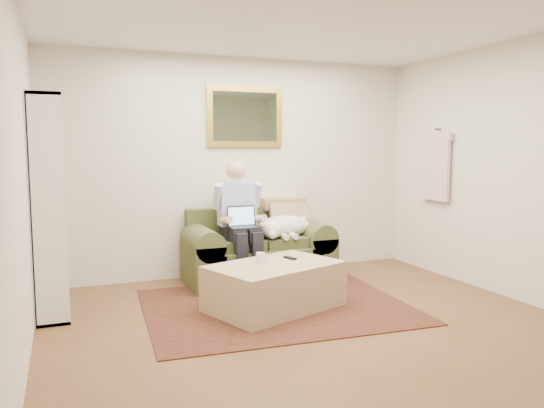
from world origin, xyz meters
TOP-DOWN VIEW (x-y plane):
  - room_shell at (0.00, 0.35)m, footprint 4.51×5.00m
  - rug at (-0.10, 1.04)m, footprint 2.59×2.12m
  - sofa at (0.08, 2.05)m, footprint 1.65×0.84m
  - seated_man at (-0.17, 1.90)m, footprint 0.54×0.78m
  - laptop at (-0.17, 1.83)m, footprint 0.32×0.25m
  - sleeping_dog at (0.38, 1.96)m, footprint 0.68×0.43m
  - ottoman at (-0.14, 0.98)m, footprint 1.40×1.14m
  - coffee_mug at (-0.25, 1.06)m, footprint 0.08×0.08m
  - tv_remote at (0.08, 1.12)m, footprint 0.09×0.16m
  - bookshelf at (-2.10, 1.60)m, footprint 0.28×0.80m
  - wall_mirror at (0.08, 2.47)m, footprint 0.94×0.04m
  - hanging_shirt at (2.19, 1.60)m, footprint 0.06×0.52m

SIDE VIEW (x-z plane):
  - rug at x=-0.10m, z-range 0.00..0.01m
  - ottoman at x=-0.14m, z-range 0.00..0.44m
  - sofa at x=0.08m, z-range -0.21..0.78m
  - tv_remote at x=0.08m, z-range 0.44..0.46m
  - coffee_mug at x=-0.25m, z-range 0.44..0.54m
  - sleeping_dog at x=0.38m, z-range 0.50..0.76m
  - seated_man at x=-0.17m, z-range 0.00..1.39m
  - laptop at x=-0.17m, z-range 0.61..0.84m
  - bookshelf at x=-2.10m, z-range 0.00..2.00m
  - room_shell at x=0.00m, z-range 0.00..2.61m
  - hanging_shirt at x=2.19m, z-range 0.90..1.80m
  - wall_mirror at x=0.08m, z-range 1.54..2.26m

